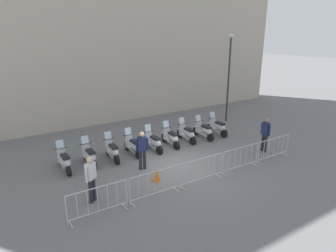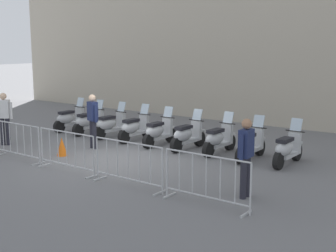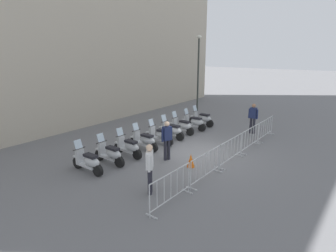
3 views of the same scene
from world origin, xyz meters
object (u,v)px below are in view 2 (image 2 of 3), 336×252
object	(u,v)px
motorcycle_4	(158,132)
barrier_segment_1	(17,142)
motorcycle_1	(89,122)
officer_by_barriers	(4,116)
motorcycle_7	(250,145)
motorcycle_0	(70,119)
officer_mid_plaza	(246,153)
motorcycle_3	(134,128)
barrier_segment_4	(206,181)
traffic_cone	(62,147)
motorcycle_6	(218,139)
motorcycle_2	(111,125)
motorcycle_5	(187,136)
motorcycle_8	(287,149)
barrier_segment_2	(67,152)
officer_near_row_end	(93,118)
barrier_segment_3	(128,165)

from	to	relation	value
motorcycle_4	barrier_segment_1	bearing A→B (deg)	-123.44
motorcycle_1	officer_by_barriers	size ratio (longest dim) A/B	1.00
motorcycle_7	motorcycle_0	bearing A→B (deg)	175.28
motorcycle_7	officer_mid_plaza	distance (m)	3.38
motorcycle_3	barrier_segment_4	xyz separation A→B (m)	(5.00, -4.37, 0.07)
motorcycle_4	traffic_cone	world-z (taller)	motorcycle_4
barrier_segment_4	officer_mid_plaza	size ratio (longest dim) A/B	1.18
motorcycle_6	traffic_cone	size ratio (longest dim) A/B	3.14
motorcycle_2	motorcycle_5	size ratio (longest dim) A/B	1.00
motorcycle_8	motorcycle_0	bearing A→B (deg)	175.81
motorcycle_0	barrier_segment_4	xyz separation A→B (m)	(8.26, -4.62, 0.07)
officer_by_barriers	motorcycle_8	bearing A→B (deg)	15.08
motorcycle_0	barrier_segment_4	size ratio (longest dim) A/B	0.85
motorcycle_7	motorcycle_8	bearing A→B (deg)	-0.49
motorcycle_7	motorcycle_1	bearing A→B (deg)	175.56
motorcycle_6	barrier_segment_1	world-z (taller)	motorcycle_6
barrier_segment_2	officer_by_barriers	bearing A→B (deg)	162.24
barrier_segment_2	barrier_segment_4	world-z (taller)	same
traffic_cone	motorcycle_2	bearing A→B (deg)	99.55
motorcycle_6	motorcycle_8	world-z (taller)	same
motorcycle_6	officer_by_barriers	size ratio (longest dim) A/B	1.00
motorcycle_1	officer_mid_plaza	xyz separation A→B (m)	(7.67, -3.63, 0.53)
motorcycle_0	barrier_segment_1	xyz separation A→B (m)	(1.90, -4.10, 0.07)
motorcycle_1	barrier_segment_2	distance (m)	5.09
officer_by_barriers	officer_mid_plaza	bearing A→B (deg)	-5.03
motorcycle_2	motorcycle_7	bearing A→B (deg)	-4.52
motorcycle_6	barrier_segment_2	xyz separation A→B (m)	(-2.50, -3.83, 0.07)
barrier_segment_1	motorcycle_7	bearing A→B (deg)	31.38
motorcycle_4	motorcycle_5	world-z (taller)	same
motorcycle_2	officer_near_row_end	bearing A→B (deg)	-69.26
barrier_segment_3	officer_near_row_end	world-z (taller)	officer_near_row_end
motorcycle_2	motorcycle_3	xyz separation A→B (m)	(1.09, -0.06, 0.00)
officer_mid_plaza	traffic_cone	xyz separation A→B (m)	(-6.10, 0.67, -0.71)
officer_mid_plaza	barrier_segment_4	bearing A→B (deg)	-119.74
barrier_segment_3	officer_mid_plaza	xyz separation A→B (m)	(2.62, 0.70, 0.46)
motorcycle_4	barrier_segment_4	xyz separation A→B (m)	(3.92, -4.21, 0.07)
motorcycle_0	motorcycle_2	size ratio (longest dim) A/B	1.00
motorcycle_5	officer_mid_plaza	bearing A→B (deg)	-44.90
motorcycle_1	motorcycle_7	xyz separation A→B (m)	(6.52, -0.51, 0.00)
motorcycle_4	barrier_segment_1	distance (m)	4.42
motorcycle_1	motorcycle_8	world-z (taller)	same
officer_near_row_end	traffic_cone	distance (m)	1.44
motorcycle_3	motorcycle_5	distance (m)	2.18
motorcycle_6	motorcycle_4	bearing A→B (deg)	179.17
motorcycle_0	barrier_segment_3	world-z (taller)	motorcycle_0
motorcycle_4	officer_by_barriers	bearing A→B (deg)	-149.46
motorcycle_0	motorcycle_3	size ratio (longest dim) A/B	1.00
motorcycle_1	motorcycle_2	bearing A→B (deg)	-4.06
motorcycle_5	barrier_segment_2	world-z (taller)	motorcycle_5
motorcycle_0	barrier_segment_2	size ratio (longest dim) A/B	0.85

